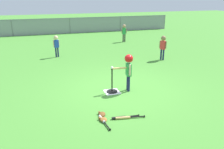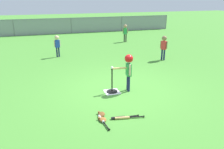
{
  "view_description": "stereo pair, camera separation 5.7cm",
  "coord_description": "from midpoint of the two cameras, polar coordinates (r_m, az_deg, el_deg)",
  "views": [
    {
      "loc": [
        -2.17,
        -5.94,
        2.73
      ],
      "look_at": [
        -0.3,
        -0.08,
        0.55
      ],
      "focal_mm": 36.01,
      "sensor_mm": 36.0,
      "label": 1
    },
    {
      "loc": [
        -2.11,
        -5.95,
        2.73
      ],
      "look_at": [
        -0.3,
        -0.08,
        0.55
      ],
      "focal_mm": 36.01,
      "sensor_mm": 36.0,
      "label": 2
    }
  ],
  "objects": [
    {
      "name": "spare_bat_silver",
      "position": [
        5.23,
        -2.62,
        -11.58
      ],
      "size": [
        0.12,
        0.64,
        0.06
      ],
      "color": "silver",
      "rests_on": "ground_plane"
    },
    {
      "name": "batting_tee",
      "position": [
        6.68,
        -0.24,
        -3.49
      ],
      "size": [
        0.32,
        0.32,
        0.72
      ],
      "color": "black",
      "rests_on": "ground_plane"
    },
    {
      "name": "spare_bat_black",
      "position": [
        5.35,
        2.14,
        -10.8
      ],
      "size": [
        0.67,
        0.11,
        0.06
      ],
      "color": "black",
      "rests_on": "ground_plane"
    },
    {
      "name": "home_plate",
      "position": [
        6.73,
        -0.24,
        -4.39
      ],
      "size": [
        0.44,
        0.44,
        0.01
      ],
      "primitive_type": "cube",
      "color": "white",
      "rests_on": "ground_plane"
    },
    {
      "name": "glove_near_bats",
      "position": [
        5.26,
        -2.55,
        -11.34
      ],
      "size": [
        0.17,
        0.23,
        0.07
      ],
      "color": "brown",
      "rests_on": "ground_plane"
    },
    {
      "name": "fielder_deep_left",
      "position": [
        10.12,
        12.66,
        7.44
      ],
      "size": [
        0.23,
        0.26,
        1.08
      ],
      "color": "#191E4C",
      "rests_on": "ground_plane"
    },
    {
      "name": "ground_plane",
      "position": [
        6.89,
        1.93,
        -3.86
      ],
      "size": [
        60.0,
        60.0,
        0.0
      ],
      "primitive_type": "plane",
      "color": "#478C33"
    },
    {
      "name": "batter_child",
      "position": [
        6.56,
        3.93,
        2.35
      ],
      "size": [
        0.63,
        0.32,
        1.12
      ],
      "color": "#191E4C",
      "rests_on": "ground_plane"
    },
    {
      "name": "glove_by_plate",
      "position": [
        5.47,
        -2.86,
        -10.02
      ],
      "size": [
        0.21,
        0.26,
        0.07
      ],
      "color": "brown",
      "rests_on": "ground_plane"
    },
    {
      "name": "baseball_on_tee",
      "position": [
        6.46,
        -0.25,
        1.75
      ],
      "size": [
        0.07,
        0.07,
        0.07
      ],
      "primitive_type": "sphere",
      "color": "white",
      "rests_on": "batting_tee"
    },
    {
      "name": "fielder_deep_right",
      "position": [
        10.68,
        -14.12,
        7.69
      ],
      "size": [
        0.29,
        0.2,
        1.0
      ],
      "color": "#191E4C",
      "rests_on": "ground_plane"
    },
    {
      "name": "fielder_near_left",
      "position": [
        13.92,
        2.98,
        11.04
      ],
      "size": [
        0.29,
        0.21,
        1.06
      ],
      "color": "#262626",
      "rests_on": "ground_plane"
    },
    {
      "name": "spare_bat_wood",
      "position": [
        5.35,
        3.25,
        -10.85
      ],
      "size": [
        0.7,
        0.17,
        0.06
      ],
      "color": "#DBB266",
      "rests_on": "ground_plane"
    },
    {
      "name": "outfield_fence",
      "position": [
        17.42,
        -10.76,
        12.23
      ],
      "size": [
        16.06,
        0.06,
        1.15
      ],
      "color": "slate",
      "rests_on": "ground_plane"
    }
  ]
}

